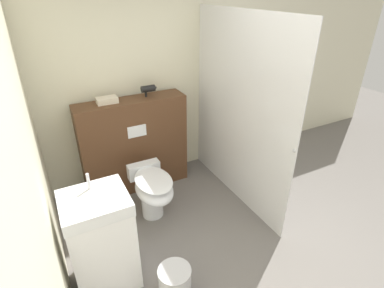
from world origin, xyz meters
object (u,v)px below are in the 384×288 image
Objects in this scene: toilet at (152,190)px; waste_bin at (175,282)px; sink_vanity at (102,241)px; hair_drier at (149,89)px.

waste_bin is (-0.20, -1.00, -0.22)m from toilet.
waste_bin is (0.47, -0.42, -0.31)m from sink_vanity.
hair_drier reaches higher than waste_bin.
hair_drier is at bearing 68.11° from toilet.
hair_drier reaches higher than sink_vanity.
sink_vanity reaches higher than toilet.
waste_bin is at bearing -101.20° from toilet.
sink_vanity is 3.62× the size of waste_bin.
hair_drier is 2.09m from waste_bin.
toilet is 1.04m from waste_bin.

